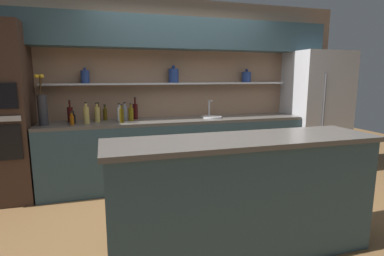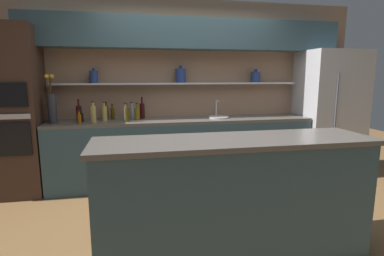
{
  "view_description": "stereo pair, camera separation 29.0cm",
  "coord_description": "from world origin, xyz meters",
  "px_view_note": "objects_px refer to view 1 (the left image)",
  "views": [
    {
      "loc": [
        -1.09,
        -2.8,
        1.52
      ],
      "look_at": [
        -0.17,
        0.3,
        0.95
      ],
      "focal_mm": 28.0,
      "sensor_mm": 36.0,
      "label": 1
    },
    {
      "loc": [
        -0.8,
        -2.87,
        1.52
      ],
      "look_at": [
        -0.17,
        0.3,
        0.95
      ],
      "focal_mm": 28.0,
      "sensor_mm": 36.0,
      "label": 2
    }
  ],
  "objects_px": {
    "oven_tower": "(1,114)",
    "bottle_spirit_10": "(98,113)",
    "bottle_sauce_3": "(73,118)",
    "bottle_spirit_11": "(97,114)",
    "bottle_spirit_8": "(86,115)",
    "bottle_sauce_9": "(72,119)",
    "bottle_spirit_0": "(119,114)",
    "bottle_oil_7": "(105,114)",
    "refrigerator": "(315,112)",
    "bottle_wine_5": "(70,114)",
    "sink_fixture": "(211,116)",
    "bottle_wine_6": "(135,111)",
    "bottle_spirit_2": "(125,112)",
    "flower_vase": "(42,107)",
    "bottle_oil_1": "(131,114)",
    "bottle_oil_4": "(122,115)"
  },
  "relations": [
    {
      "from": "oven_tower",
      "to": "bottle_spirit_10",
      "type": "bearing_deg",
      "value": 9.12
    },
    {
      "from": "oven_tower",
      "to": "bottle_spirit_10",
      "type": "xyz_separation_m",
      "value": [
        1.11,
        0.18,
        -0.04
      ]
    },
    {
      "from": "bottle_sauce_3",
      "to": "bottle_spirit_11",
      "type": "height_order",
      "value": "bottle_spirit_11"
    },
    {
      "from": "bottle_spirit_10",
      "to": "bottle_spirit_11",
      "type": "relative_size",
      "value": 0.95
    },
    {
      "from": "bottle_spirit_8",
      "to": "bottle_spirit_11",
      "type": "distance_m",
      "value": 0.18
    },
    {
      "from": "bottle_sauce_9",
      "to": "bottle_spirit_0",
      "type": "bearing_deg",
      "value": 9.87
    },
    {
      "from": "bottle_oil_7",
      "to": "bottle_spirit_10",
      "type": "distance_m",
      "value": 0.09
    },
    {
      "from": "refrigerator",
      "to": "bottle_wine_5",
      "type": "height_order",
      "value": "refrigerator"
    },
    {
      "from": "oven_tower",
      "to": "sink_fixture",
      "type": "xyz_separation_m",
      "value": [
        2.68,
        0.01,
        -0.12
      ]
    },
    {
      "from": "oven_tower",
      "to": "bottle_spirit_10",
      "type": "relative_size",
      "value": 8.76
    },
    {
      "from": "bottle_spirit_8",
      "to": "bottle_spirit_0",
      "type": "bearing_deg",
      "value": 11.15
    },
    {
      "from": "bottle_spirit_0",
      "to": "bottle_sauce_3",
      "type": "height_order",
      "value": "bottle_spirit_0"
    },
    {
      "from": "bottle_wine_6",
      "to": "bottle_spirit_11",
      "type": "distance_m",
      "value": 0.53
    },
    {
      "from": "bottle_wine_6",
      "to": "bottle_spirit_2",
      "type": "bearing_deg",
      "value": -170.64
    },
    {
      "from": "bottle_wine_5",
      "to": "bottle_oil_7",
      "type": "height_order",
      "value": "bottle_wine_5"
    },
    {
      "from": "bottle_spirit_8",
      "to": "bottle_spirit_10",
      "type": "xyz_separation_m",
      "value": [
        0.14,
        0.27,
        -0.01
      ]
    },
    {
      "from": "flower_vase",
      "to": "bottle_spirit_11",
      "type": "height_order",
      "value": "flower_vase"
    },
    {
      "from": "bottle_spirit_2",
      "to": "bottle_wine_5",
      "type": "distance_m",
      "value": 0.7
    },
    {
      "from": "sink_fixture",
      "to": "bottle_oil_1",
      "type": "xyz_separation_m",
      "value": [
        -1.15,
        -0.0,
        0.07
      ]
    },
    {
      "from": "oven_tower",
      "to": "bottle_wine_6",
      "type": "distance_m",
      "value": 1.61
    },
    {
      "from": "bottle_oil_1",
      "to": "bottle_sauce_3",
      "type": "distance_m",
      "value": 0.72
    },
    {
      "from": "oven_tower",
      "to": "flower_vase",
      "type": "bearing_deg",
      "value": -5.86
    },
    {
      "from": "oven_tower",
      "to": "bottle_wine_5",
      "type": "relative_size",
      "value": 7.3
    },
    {
      "from": "bottle_oil_1",
      "to": "bottle_oil_4",
      "type": "height_order",
      "value": "bottle_oil_4"
    },
    {
      "from": "refrigerator",
      "to": "bottle_spirit_10",
      "type": "xyz_separation_m",
      "value": [
        -3.32,
        0.21,
        0.08
      ]
    },
    {
      "from": "refrigerator",
      "to": "bottle_sauce_3",
      "type": "height_order",
      "value": "refrigerator"
    },
    {
      "from": "bottle_spirit_2",
      "to": "bottle_spirit_0",
      "type": "bearing_deg",
      "value": -116.23
    },
    {
      "from": "bottle_oil_4",
      "to": "bottle_wine_6",
      "type": "distance_m",
      "value": 0.36
    },
    {
      "from": "bottle_spirit_8",
      "to": "bottle_spirit_10",
      "type": "distance_m",
      "value": 0.31
    },
    {
      "from": "bottle_wine_6",
      "to": "bottle_spirit_10",
      "type": "height_order",
      "value": "bottle_wine_6"
    },
    {
      "from": "bottle_oil_4",
      "to": "bottle_sauce_3",
      "type": "bearing_deg",
      "value": 170.16
    },
    {
      "from": "oven_tower",
      "to": "bottle_sauce_9",
      "type": "xyz_separation_m",
      "value": [
        0.8,
        -0.12,
        -0.08
      ]
    },
    {
      "from": "refrigerator",
      "to": "bottle_spirit_0",
      "type": "relative_size",
      "value": 7.74
    },
    {
      "from": "bottle_wine_6",
      "to": "bottle_spirit_11",
      "type": "relative_size",
      "value": 1.19
    },
    {
      "from": "bottle_spirit_2",
      "to": "bottle_oil_4",
      "type": "bearing_deg",
      "value": -102.5
    },
    {
      "from": "sink_fixture",
      "to": "bottle_spirit_11",
      "type": "distance_m",
      "value": 1.58
    },
    {
      "from": "refrigerator",
      "to": "bottle_oil_4",
      "type": "xyz_separation_m",
      "value": [
        -3.03,
        -0.08,
        0.07
      ]
    },
    {
      "from": "bottle_spirit_0",
      "to": "bottle_oil_1",
      "type": "relative_size",
      "value": 1.03
    },
    {
      "from": "bottle_spirit_2",
      "to": "oven_tower",
      "type": "bearing_deg",
      "value": -174.04
    },
    {
      "from": "flower_vase",
      "to": "bottle_spirit_11",
      "type": "distance_m",
      "value": 0.64
    },
    {
      "from": "bottle_oil_4",
      "to": "bottle_wine_5",
      "type": "relative_size",
      "value": 0.83
    },
    {
      "from": "bottle_oil_1",
      "to": "bottle_spirit_11",
      "type": "relative_size",
      "value": 0.93
    },
    {
      "from": "bottle_wine_6",
      "to": "bottle_spirit_10",
      "type": "relative_size",
      "value": 1.26
    },
    {
      "from": "oven_tower",
      "to": "sink_fixture",
      "type": "relative_size",
      "value": 7.1
    },
    {
      "from": "bottle_sauce_3",
      "to": "bottle_oil_1",
      "type": "bearing_deg",
      "value": 1.83
    },
    {
      "from": "bottle_spirit_11",
      "to": "bottle_wine_5",
      "type": "bearing_deg",
      "value": 168.08
    },
    {
      "from": "bottle_oil_1",
      "to": "bottle_spirit_11",
      "type": "bearing_deg",
      "value": 176.02
    },
    {
      "from": "bottle_oil_1",
      "to": "bottle_spirit_2",
      "type": "bearing_deg",
      "value": 114.91
    },
    {
      "from": "bottle_spirit_2",
      "to": "bottle_sauce_9",
      "type": "height_order",
      "value": "bottle_spirit_2"
    },
    {
      "from": "sink_fixture",
      "to": "bottle_sauce_3",
      "type": "bearing_deg",
      "value": -179.14
    }
  ]
}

